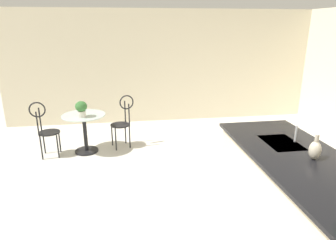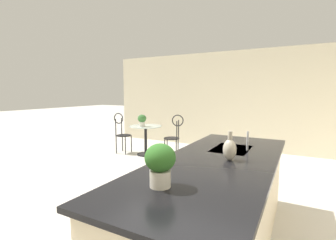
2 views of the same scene
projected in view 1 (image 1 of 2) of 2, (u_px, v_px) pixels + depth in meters
name	position (u px, v px, depth m)	size (l,w,h in m)	color
ground_plane	(218.00, 223.00, 3.62)	(40.00, 40.00, 0.00)	beige
wall_left_window	(168.00, 67.00, 7.21)	(0.12, 7.80, 2.70)	beige
kitchen_island	(301.00, 198.00, 3.31)	(2.80, 1.06, 0.92)	beige
bistro_table	(85.00, 130.00, 5.54)	(0.80, 0.80, 0.74)	black
chair_near_window	(45.00, 127.00, 5.32)	(0.41, 0.50, 1.04)	black
chair_by_island	(123.00, 119.00, 5.76)	(0.47, 0.52, 1.04)	black
sink_faucet	(296.00, 134.00, 3.68)	(0.02, 0.02, 0.22)	#B2B5BA
potted_plant_on_table	(81.00, 108.00, 5.27)	(0.21, 0.21, 0.29)	beige
vase_on_counter	(315.00, 150.00, 3.20)	(0.13, 0.13, 0.29)	#BCB29E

